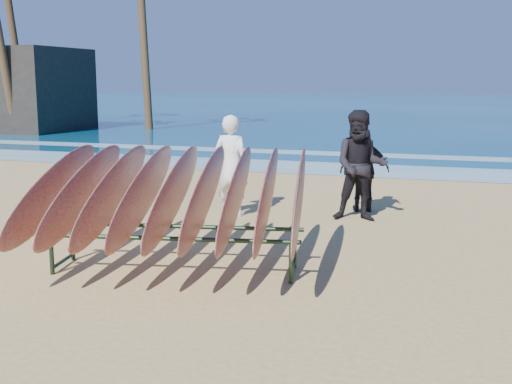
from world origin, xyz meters
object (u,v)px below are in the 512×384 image
(surfboard_rack, at_px, (174,194))
(person_white, at_px, (231,165))
(person_dark_a, at_px, (360,166))
(person_dark_b, at_px, (365,170))

(surfboard_rack, distance_m, person_white, 3.44)
(surfboard_rack, bearing_deg, person_dark_a, 53.48)
(surfboard_rack, height_order, person_dark_a, person_dark_a)
(person_white, bearing_deg, surfboard_rack, 104.85)
(surfboard_rack, height_order, person_dark_b, surfboard_rack)
(person_dark_b, bearing_deg, surfboard_rack, 53.34)
(surfboard_rack, height_order, person_white, person_white)
(person_dark_a, height_order, person_dark_b, person_dark_a)
(person_white, xyz_separation_m, person_dark_a, (2.23, 0.27, 0.05))
(surfboard_rack, distance_m, person_dark_b, 4.76)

